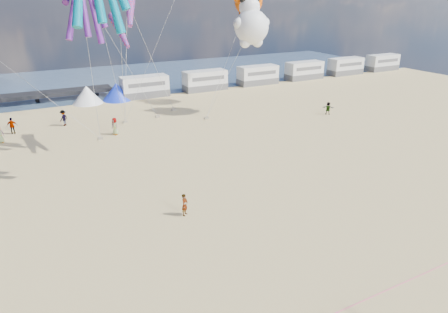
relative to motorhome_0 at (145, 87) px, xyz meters
The scene contains 24 objects.
ground 40.48m from the motorhome_0, 98.53° to the right, with size 120.00×120.00×0.00m, color #DDC27F.
water 16.22m from the motorhome_0, 111.80° to the left, with size 120.00×120.00×0.00m, color #364D68.
motorhome_0 is the anchor object (origin of this frame).
motorhome_1 9.50m from the motorhome_0, ahead, with size 6.60×2.50×3.00m, color silver.
motorhome_2 19.00m from the motorhome_0, ahead, with size 6.60×2.50×3.00m, color silver.
motorhome_3 28.50m from the motorhome_0, ahead, with size 6.60×2.50×3.00m, color silver.
motorhome_4 38.00m from the motorhome_0, ahead, with size 6.60×2.50×3.00m, color silver.
motorhome_5 47.50m from the motorhome_0, ahead, with size 6.60×2.50×3.00m, color silver.
tent_white 8.01m from the motorhome_0, behind, with size 4.00×4.00×2.40m, color white.
tent_blue 4.01m from the motorhome_0, behind, with size 4.00×4.00×2.40m, color #1933CC.
standing_person 34.44m from the motorhome_0, 102.93° to the right, with size 0.56×0.37×1.54m, color tan.
beachgoer_2 15.16m from the motorhome_0, 143.39° to the right, with size 0.87×0.67×1.78m, color #7F6659.
beachgoer_3 19.79m from the motorhome_0, 151.03° to the right, with size 1.14×0.65×1.76m, color #7F6659.
beachgoer_4 25.72m from the motorhome_0, 48.28° to the right, with size 0.90×0.38×1.54m, color #7F6659.
beachgoer_6 16.75m from the motorhome_0, 117.82° to the right, with size 0.66×0.43×1.82m, color #7F6659.
sandbag_a 18.49m from the motorhome_0, 121.30° to the right, with size 0.50×0.35×0.22m, color gray.
sandbag_b 11.03m from the motorhome_0, 99.77° to the right, with size 0.50×0.35×0.22m, color gray.
sandbag_c 14.48m from the motorhome_0, 77.79° to the right, with size 0.50×0.35×0.22m, color gray.
sandbag_d 9.04m from the motorhome_0, 83.97° to the right, with size 0.50×0.35×0.22m, color gray.
sandbag_e 12.76m from the motorhome_0, 117.61° to the right, with size 0.50×0.35×0.22m, color gray.
kite_panda 19.08m from the motorhome_0, 59.06° to the right, with size 4.72×4.44×6.66m, color white, non-canonical shape.
kite_teddy_orange 18.75m from the motorhome_0, 43.90° to the right, with size 4.14×3.89×5.84m, color #E44F01, non-canonical shape.
windsock_mid 23.73m from the motorhome_0, 108.25° to the right, with size 1.00×5.69×5.69m, color red, non-canonical shape.
windsock_right 22.70m from the motorhome_0, 111.03° to the right, with size 0.90×4.80×4.80m, color red, non-canonical shape.
Camera 1 is at (-10.15, -15.26, 13.54)m, focal length 32.00 mm.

